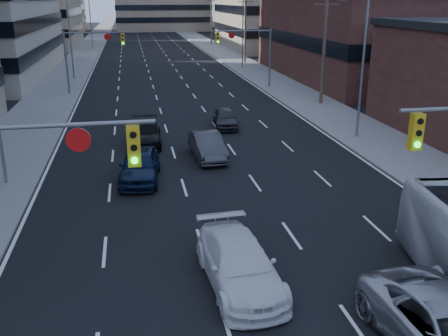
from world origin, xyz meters
TOP-DOWN VIEW (x-y plane):
  - road_surface at (0.00, 130.00)m, footprint 18.00×300.00m
  - sidewalk_left at (-11.50, 130.00)m, footprint 5.00×300.00m
  - sidewalk_right at (11.50, 130.00)m, footprint 5.00×300.00m
  - office_left_far at (-24.00, 100.00)m, footprint 20.00×30.00m
  - storefront_right_mid at (24.00, 50.00)m, footprint 20.00×30.00m
  - office_right_far at (25.00, 88.00)m, footprint 22.00×28.00m
  - bg_block_right at (32.00, 130.00)m, footprint 22.00×22.00m
  - signal_near_left at (-7.45, 8.00)m, footprint 6.59×0.33m
  - signal_far_left at (-7.68, 45.00)m, footprint 6.09×0.33m
  - signal_far_right at (7.68, 45.00)m, footprint 6.09×0.33m
  - utility_pole_block at (12.20, 36.00)m, footprint 2.20×0.28m
  - utility_pole_midblock at (12.20, 66.00)m, footprint 2.20×0.28m
  - utility_pole_distant at (12.20, 96.00)m, footprint 2.20×0.28m
  - streetlight_left_mid at (-10.34, 55.00)m, footprint 2.03×0.22m
  - streetlight_left_far at (-10.34, 90.00)m, footprint 2.03×0.22m
  - streetlight_right_near at (10.34, 25.00)m, footprint 2.03×0.22m
  - streetlight_right_far at (10.34, 60.00)m, footprint 2.03×0.22m
  - white_van at (-0.98, 8.94)m, footprint 2.45×5.33m
  - sedan_blue at (-3.88, 19.47)m, footprint 2.41×4.95m
  - sedan_grey_center at (0.07, 22.56)m, footprint 1.84×4.59m
  - sedan_black_far at (-3.39, 26.12)m, footprint 2.16×4.99m
  - sedan_grey_right at (2.47, 29.58)m, footprint 2.01×4.17m

SIDE VIEW (x-z plane):
  - road_surface at x=0.00m, z-range 0.00..0.02m
  - sidewalk_left at x=-11.50m, z-range 0.00..0.15m
  - sidewalk_right at x=11.50m, z-range 0.00..0.15m
  - sedan_grey_right at x=2.47m, z-range 0.00..1.37m
  - sedan_black_far at x=-3.39m, z-range 0.00..1.43m
  - sedan_grey_center at x=0.07m, z-range 0.00..1.48m
  - white_van at x=-0.98m, z-range 0.00..1.51m
  - sedan_blue at x=-3.88m, z-range 0.00..1.63m
  - signal_far_left at x=-7.68m, z-range 1.30..7.30m
  - signal_far_right at x=7.68m, z-range 1.30..7.30m
  - signal_near_left at x=-7.45m, z-range 1.33..7.33m
  - storefront_right_mid at x=24.00m, z-range 0.00..9.00m
  - streetlight_left_mid at x=-10.34m, z-range 0.55..9.55m
  - streetlight_left_far at x=-10.34m, z-range 0.55..9.55m
  - streetlight_right_near at x=10.34m, z-range 0.55..9.55m
  - streetlight_right_far at x=10.34m, z-range 0.55..9.55m
  - utility_pole_block at x=12.20m, z-range 0.28..11.28m
  - utility_pole_midblock at x=12.20m, z-range 0.28..11.28m
  - utility_pole_distant at x=12.20m, z-range 0.28..11.28m
  - bg_block_right at x=32.00m, z-range 0.00..12.00m
  - office_right_far at x=25.00m, z-range 0.00..14.00m
  - office_left_far at x=-24.00m, z-range 0.00..16.00m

